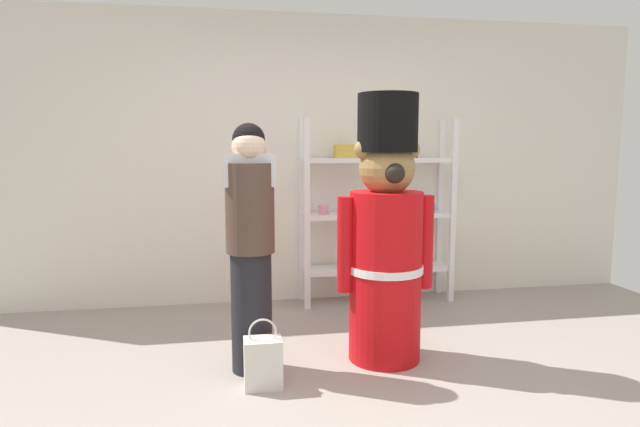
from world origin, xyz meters
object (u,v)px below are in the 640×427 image
at_px(merchandise_shelf, 376,211).
at_px(person_shopper, 251,242).
at_px(teddy_bear_guard, 386,239).
at_px(shopping_bag, 263,362).

xyz_separation_m(merchandise_shelf, person_shopper, (-1.20, -1.36, -0.01)).
relative_size(merchandise_shelf, teddy_bear_guard, 0.95).
relative_size(person_shopper, shopping_bag, 3.72).
bearing_deg(teddy_bear_guard, merchandise_shelf, 76.68).
relative_size(teddy_bear_guard, person_shopper, 1.12).
height_order(merchandise_shelf, person_shopper, merchandise_shelf).
bearing_deg(teddy_bear_guard, shopping_bag, -160.75).
height_order(teddy_bear_guard, shopping_bag, teddy_bear_guard).
xyz_separation_m(person_shopper, shopping_bag, (0.05, -0.26, -0.68)).
bearing_deg(person_shopper, shopping_bag, -79.02).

